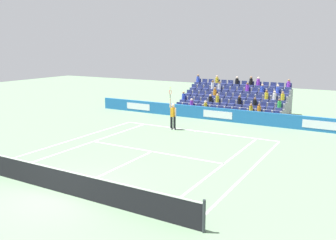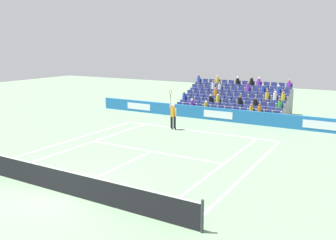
# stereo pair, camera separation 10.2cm
# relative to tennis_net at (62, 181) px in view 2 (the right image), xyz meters

# --- Properties ---
(ground_plane) EXTENTS (80.00, 80.00, 0.00)m
(ground_plane) POSITION_rel_tennis_net_xyz_m (0.00, 0.00, -0.49)
(ground_plane) COLOR gray
(line_baseline) EXTENTS (10.97, 0.10, 0.01)m
(line_baseline) POSITION_rel_tennis_net_xyz_m (0.00, -11.89, -0.49)
(line_baseline) COLOR white
(line_baseline) RESTS_ON ground
(line_service) EXTENTS (8.23, 0.10, 0.01)m
(line_service) POSITION_rel_tennis_net_xyz_m (0.00, -6.40, -0.49)
(line_service) COLOR white
(line_service) RESTS_ON ground
(line_centre_service) EXTENTS (0.10, 6.40, 0.01)m
(line_centre_service) POSITION_rel_tennis_net_xyz_m (0.00, -3.20, -0.49)
(line_centre_service) COLOR white
(line_centre_service) RESTS_ON ground
(line_singles_sideline_left) EXTENTS (0.10, 11.89, 0.01)m
(line_singles_sideline_left) POSITION_rel_tennis_net_xyz_m (4.12, -5.95, -0.49)
(line_singles_sideline_left) COLOR white
(line_singles_sideline_left) RESTS_ON ground
(line_singles_sideline_right) EXTENTS (0.10, 11.89, 0.01)m
(line_singles_sideline_right) POSITION_rel_tennis_net_xyz_m (-4.12, -5.95, -0.49)
(line_singles_sideline_right) COLOR white
(line_singles_sideline_right) RESTS_ON ground
(line_doubles_sideline_left) EXTENTS (0.10, 11.89, 0.01)m
(line_doubles_sideline_left) POSITION_rel_tennis_net_xyz_m (5.49, -5.95, -0.49)
(line_doubles_sideline_left) COLOR white
(line_doubles_sideline_left) RESTS_ON ground
(line_doubles_sideline_right) EXTENTS (0.10, 11.89, 0.01)m
(line_doubles_sideline_right) POSITION_rel_tennis_net_xyz_m (-5.49, -5.95, -0.49)
(line_doubles_sideline_right) COLOR white
(line_doubles_sideline_right) RESTS_ON ground
(line_centre_mark) EXTENTS (0.10, 0.20, 0.01)m
(line_centre_mark) POSITION_rel_tennis_net_xyz_m (0.00, -11.79, -0.49)
(line_centre_mark) COLOR white
(line_centre_mark) RESTS_ON ground
(sponsor_barrier) EXTENTS (21.76, 0.22, 0.96)m
(sponsor_barrier) POSITION_rel_tennis_net_xyz_m (-0.00, -15.74, -0.01)
(sponsor_barrier) COLOR #1E66AD
(sponsor_barrier) RESTS_ON ground
(tennis_net) EXTENTS (11.97, 0.10, 1.07)m
(tennis_net) POSITION_rel_tennis_net_xyz_m (0.00, 0.00, 0.00)
(tennis_net) COLOR #33383D
(tennis_net) RESTS_ON ground
(tennis_player) EXTENTS (0.53, 0.36, 2.85)m
(tennis_player) POSITION_rel_tennis_net_xyz_m (1.53, -11.45, 0.50)
(tennis_player) COLOR black
(tennis_player) RESTS_ON ground
(stadium_stand) EXTENTS (8.68, 4.75, 3.03)m
(stadium_stand) POSITION_rel_tennis_net_xyz_m (-0.01, -19.30, 0.34)
(stadium_stand) COLOR gray
(stadium_stand) RESTS_ON ground
(loose_tennis_ball) EXTENTS (0.07, 0.07, 0.07)m
(loose_tennis_ball) POSITION_rel_tennis_net_xyz_m (0.57, -1.85, -0.46)
(loose_tennis_ball) COLOR #D1E533
(loose_tennis_ball) RESTS_ON ground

